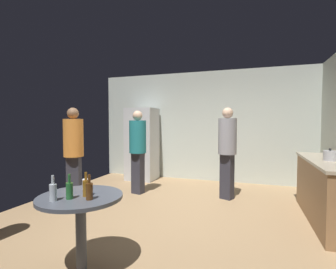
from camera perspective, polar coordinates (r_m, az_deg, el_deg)
The scene contains 14 objects.
ground_plane at distance 3.98m, azimuth 0.12°, elevation -19.16°, with size 5.20×5.20×0.10m, color #9E7C56.
wall_back at distance 6.24m, azimuth 7.83°, elevation 1.91°, with size 5.32×0.06×2.70m, color beige.
refrigerator at distance 6.30m, azimuth -6.00°, elevation -2.17°, with size 0.70×0.68×1.80m.
kitchen_counter at distance 4.32m, azimuth 33.59°, elevation -10.87°, with size 0.64×1.92×0.90m.
kettle at distance 4.16m, azimuth 33.36°, elevation -4.09°, with size 0.24×0.17×0.18m.
foreground_table at distance 2.61m, azimuth -19.52°, elevation -15.32°, with size 0.80×0.80×0.73m.
beer_bottle_amber at distance 2.51m, azimuth -18.39°, elevation -11.54°, with size 0.06×0.06×0.23m.
beer_bottle_brown at distance 2.40m, azimuth -17.69°, elevation -12.22°, with size 0.06×0.06×0.23m.
beer_bottle_green at distance 2.48m, azimuth -21.78°, elevation -11.79°, with size 0.06×0.06×0.23m.
beer_bottle_clear at distance 2.48m, azimuth -25.01°, elevation -11.87°, with size 0.06×0.06×0.23m.
plastic_cup_white at distance 2.76m, azimuth -18.34°, elevation -10.84°, with size 0.08×0.08×0.11m, color white.
person_in_teal_shirt at distance 5.03m, azimuth -7.00°, elevation -2.46°, with size 0.40×0.40×1.68m.
person_in_gray_shirt at distance 4.76m, azimuth 13.52°, elevation -2.50°, with size 0.45×0.45×1.72m.
person_in_orange_shirt at distance 4.68m, azimuth -20.96°, elevation -2.83°, with size 0.43×0.43×1.70m.
Camera 1 is at (1.18, -3.50, 1.43)m, focal length 26.41 mm.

